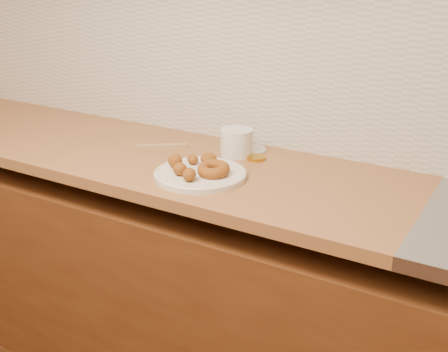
{
  "coord_description": "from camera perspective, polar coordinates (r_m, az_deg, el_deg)",
  "views": [
    {
      "loc": [
        0.75,
        0.18,
        1.55
      ],
      "look_at": [
        -0.07,
        1.56,
        0.93
      ],
      "focal_mm": 45.0,
      "sensor_mm": 36.0,
      "label": 1
    }
  ],
  "objects": [
    {
      "name": "brass_jar_lid",
      "position": [
        1.95,
        3.26,
        1.85
      ],
      "size": [
        0.09,
        0.09,
        0.01
      ],
      "primitive_type": "cylinder",
      "rotation": [
        0.0,
        0.0,
        0.4
      ],
      "color": "#B98618",
      "rests_on": "butcher_block"
    },
    {
      "name": "donut_plate",
      "position": [
        1.79,
        -2.42,
        0.15
      ],
      "size": [
        0.3,
        0.3,
        0.02
      ],
      "primitive_type": "cylinder",
      "color": "beige",
      "rests_on": "butcher_block"
    },
    {
      "name": "wall_back",
      "position": [
        1.98,
        8.59,
        15.13
      ],
      "size": [
        4.0,
        0.02,
        2.7
      ],
      "primitive_type": "cube",
      "color": "tan",
      "rests_on": "ground"
    },
    {
      "name": "ring_donut",
      "position": [
        1.76,
        -1.1,
        0.7
      ],
      "size": [
        0.12,
        0.13,
        0.05
      ],
      "primitive_type": "torus",
      "rotation": [
        0.1,
        0.0,
        0.21
      ],
      "color": "brown",
      "rests_on": "donut_plate"
    },
    {
      "name": "tub_lid",
      "position": [
        2.05,
        2.72,
        2.71
      ],
      "size": [
        0.13,
        0.13,
        0.01
      ],
      "primitive_type": "cylinder",
      "rotation": [
        0.0,
        0.0,
        0.18
      ],
      "color": "silver",
      "rests_on": "butcher_block"
    },
    {
      "name": "wooden_utensil",
      "position": [
        2.08,
        -6.32,
        3.02
      ],
      "size": [
        0.16,
        0.13,
        0.01
      ],
      "primitive_type": "cube",
      "rotation": [
        0.0,
        0.0,
        0.64
      ],
      "color": "#997C4E",
      "rests_on": "butcher_block"
    },
    {
      "name": "base_cabinet",
      "position": [
        2.05,
        3.64,
        -13.5
      ],
      "size": [
        3.6,
        0.6,
        0.77
      ],
      "primitive_type": "cube",
      "color": "#583114",
      "rests_on": "floor"
    },
    {
      "name": "backsplash",
      "position": [
        1.99,
        8.22,
        10.81
      ],
      "size": [
        3.6,
        0.02,
        0.6
      ],
      "primitive_type": "cube",
      "color": "beige",
      "rests_on": "wall_back"
    },
    {
      "name": "butcher_block",
      "position": [
        2.17,
        -11.52,
        2.7
      ],
      "size": [
        2.3,
        0.62,
        0.04
      ],
      "primitive_type": "cube",
      "color": "#91623B",
      "rests_on": "base_cabinet"
    },
    {
      "name": "fried_dough_chunks",
      "position": [
        1.8,
        -3.46,
        1.2
      ],
      "size": [
        0.16,
        0.22,
        0.05
      ],
      "color": "brown",
      "rests_on": "donut_plate"
    },
    {
      "name": "plastic_tub",
      "position": [
        1.98,
        1.3,
        3.45
      ],
      "size": [
        0.14,
        0.14,
        0.1
      ],
      "primitive_type": "cylinder",
      "rotation": [
        0.0,
        0.0,
        -0.28
      ],
      "color": "silver",
      "rests_on": "butcher_block"
    }
  ]
}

